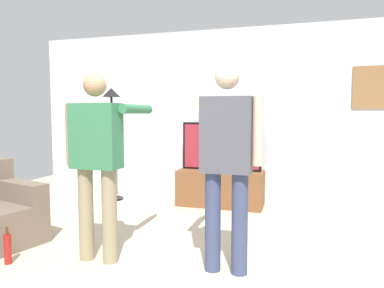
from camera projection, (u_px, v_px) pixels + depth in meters
name	position (u px, v px, depth m)	size (l,w,h in m)	color
ground_plane	(149.00, 281.00, 2.98)	(8.40, 8.40, 0.00)	beige
back_wall	(223.00, 116.00, 5.68)	(6.40, 0.10, 2.70)	silver
tv_stand	(220.00, 188.00, 5.42)	(1.28, 0.55, 0.54)	brown
television	(221.00, 146.00, 5.41)	(1.20, 0.07, 0.72)	black
wall_clock	(225.00, 67.00, 5.54)	(0.32, 0.32, 0.03)	white
framed_picture	(378.00, 87.00, 4.96)	(0.66, 0.04, 0.59)	olive
floor_lamp	(112.00, 120.00, 5.72)	(0.32, 0.32, 1.80)	black
person_standing_nearer_lamp	(97.00, 155.00, 3.33)	(0.64, 0.78, 1.76)	gray
person_standing_nearer_couch	(227.00, 155.00, 3.08)	(0.61, 0.78, 1.80)	#384266
beverage_bottle	(8.00, 248.00, 3.31)	(0.07, 0.07, 0.35)	maroon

